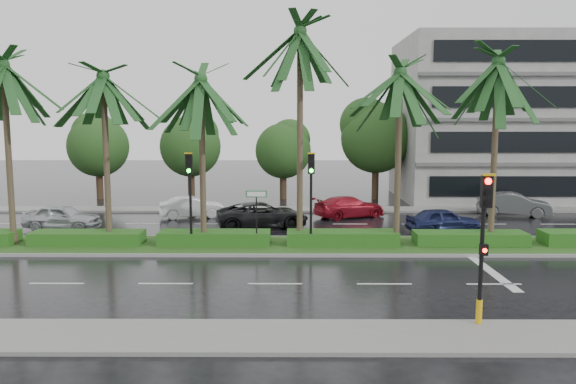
{
  "coord_description": "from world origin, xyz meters",
  "views": [
    {
      "loc": [
        0.58,
        -24.89,
        5.91
      ],
      "look_at": [
        0.45,
        1.5,
        2.56
      ],
      "focal_mm": 35.0,
      "sensor_mm": 36.0,
      "label": 1
    }
  ],
  "objects_px": {
    "street_sign": "(256,204)",
    "car_blue": "(443,220)",
    "car_white": "(192,207)",
    "car_darkgrey": "(262,215)",
    "car_red": "(349,207)",
    "signal_near": "(483,243)",
    "car_grey": "(514,204)",
    "car_silver": "(62,217)",
    "signal_median_left": "(190,186)"
  },
  "relations": [
    {
      "from": "car_silver",
      "to": "car_darkgrey",
      "type": "height_order",
      "value": "car_darkgrey"
    },
    {
      "from": "car_grey",
      "to": "car_silver",
      "type": "bearing_deg",
      "value": 115.57
    },
    {
      "from": "car_silver",
      "to": "car_white",
      "type": "distance_m",
      "value": 7.52
    },
    {
      "from": "street_sign",
      "to": "car_silver",
      "type": "distance_m",
      "value": 11.95
    },
    {
      "from": "signal_median_left",
      "to": "car_white",
      "type": "distance_m",
      "value": 9.28
    },
    {
      "from": "street_sign",
      "to": "car_blue",
      "type": "bearing_deg",
      "value": 22.61
    },
    {
      "from": "car_darkgrey",
      "to": "car_blue",
      "type": "bearing_deg",
      "value": -109.48
    },
    {
      "from": "car_darkgrey",
      "to": "car_red",
      "type": "xyz_separation_m",
      "value": [
        5.19,
        3.38,
        -0.05
      ]
    },
    {
      "from": "signal_near",
      "to": "street_sign",
      "type": "distance_m",
      "value": 12.11
    },
    {
      "from": "car_darkgrey",
      "to": "car_red",
      "type": "distance_m",
      "value": 6.19
    },
    {
      "from": "street_sign",
      "to": "car_grey",
      "type": "relative_size",
      "value": 0.59
    },
    {
      "from": "signal_median_left",
      "to": "car_blue",
      "type": "bearing_deg",
      "value": 18.38
    },
    {
      "from": "street_sign",
      "to": "car_grey",
      "type": "distance_m",
      "value": 18.21
    },
    {
      "from": "car_white",
      "to": "car_blue",
      "type": "height_order",
      "value": "car_blue"
    },
    {
      "from": "car_darkgrey",
      "to": "street_sign",
      "type": "bearing_deg",
      "value": 168.69
    },
    {
      "from": "signal_near",
      "to": "car_silver",
      "type": "bearing_deg",
      "value": 140.83
    },
    {
      "from": "car_silver",
      "to": "car_blue",
      "type": "bearing_deg",
      "value": -85.75
    },
    {
      "from": "street_sign",
      "to": "car_blue",
      "type": "height_order",
      "value": "street_sign"
    },
    {
      "from": "signal_median_left",
      "to": "car_darkgrey",
      "type": "relative_size",
      "value": 0.86
    },
    {
      "from": "signal_near",
      "to": "car_white",
      "type": "distance_m",
      "value": 21.89
    },
    {
      "from": "car_grey",
      "to": "street_sign",
      "type": "bearing_deg",
      "value": 136.64
    },
    {
      "from": "car_red",
      "to": "car_blue",
      "type": "height_order",
      "value": "car_blue"
    },
    {
      "from": "signal_median_left",
      "to": "car_darkgrey",
      "type": "xyz_separation_m",
      "value": [
        3.0,
        5.61,
        -2.29
      ]
    },
    {
      "from": "street_sign",
      "to": "car_red",
      "type": "distance_m",
      "value": 10.33
    },
    {
      "from": "car_silver",
      "to": "car_darkgrey",
      "type": "bearing_deg",
      "value": -80.1
    },
    {
      "from": "car_grey",
      "to": "signal_median_left",
      "type": "bearing_deg",
      "value": 132.82
    },
    {
      "from": "car_red",
      "to": "car_blue",
      "type": "distance_m",
      "value": 6.56
    },
    {
      "from": "street_sign",
      "to": "car_silver",
      "type": "xyz_separation_m",
      "value": [
        -10.89,
        4.71,
        -1.42
      ]
    },
    {
      "from": "car_grey",
      "to": "car_white",
      "type": "bearing_deg",
      "value": 107.59
    },
    {
      "from": "signal_median_left",
      "to": "car_blue",
      "type": "relative_size",
      "value": 1.12
    },
    {
      "from": "car_red",
      "to": "signal_near",
      "type": "bearing_deg",
      "value": 161.45
    },
    {
      "from": "signal_near",
      "to": "car_red",
      "type": "bearing_deg",
      "value": 95.53
    },
    {
      "from": "street_sign",
      "to": "car_grey",
      "type": "bearing_deg",
      "value": 31.09
    },
    {
      "from": "car_white",
      "to": "car_red",
      "type": "height_order",
      "value": "car_red"
    },
    {
      "from": "car_red",
      "to": "car_blue",
      "type": "bearing_deg",
      "value": -160.74
    },
    {
      "from": "car_white",
      "to": "car_grey",
      "type": "bearing_deg",
      "value": -101.66
    },
    {
      "from": "street_sign",
      "to": "car_silver",
      "type": "height_order",
      "value": "street_sign"
    },
    {
      "from": "signal_near",
      "to": "car_white",
      "type": "relative_size",
      "value": 1.11
    },
    {
      "from": "car_silver",
      "to": "car_blue",
      "type": "distance_m",
      "value": 20.6
    },
    {
      "from": "car_white",
      "to": "car_red",
      "type": "relative_size",
      "value": 0.87
    },
    {
      "from": "signal_near",
      "to": "car_grey",
      "type": "relative_size",
      "value": 0.98
    },
    {
      "from": "signal_near",
      "to": "car_grey",
      "type": "distance_m",
      "value": 21.14
    },
    {
      "from": "signal_median_left",
      "to": "car_blue",
      "type": "height_order",
      "value": "signal_median_left"
    },
    {
      "from": "signal_median_left",
      "to": "car_red",
      "type": "xyz_separation_m",
      "value": [
        8.19,
        8.99,
        -2.34
      ]
    },
    {
      "from": "car_silver",
      "to": "car_white",
      "type": "bearing_deg",
      "value": -52.12
    },
    {
      "from": "car_darkgrey",
      "to": "signal_near",
      "type": "bearing_deg",
      "value": -166.72
    },
    {
      "from": "signal_near",
      "to": "street_sign",
      "type": "bearing_deg",
      "value": 125.34
    },
    {
      "from": "car_blue",
      "to": "street_sign",
      "type": "bearing_deg",
      "value": 102.45
    },
    {
      "from": "car_white",
      "to": "car_blue",
      "type": "distance_m",
      "value": 14.93
    },
    {
      "from": "car_white",
      "to": "signal_median_left",
      "type": "bearing_deg",
      "value": 175.93
    }
  ]
}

